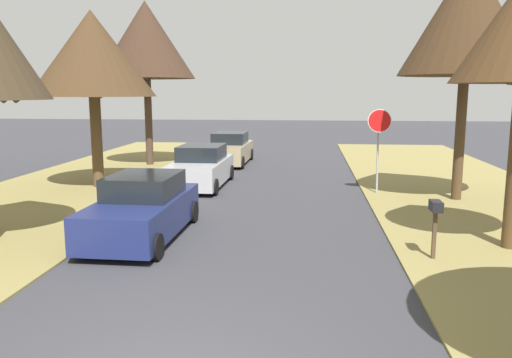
{
  "coord_description": "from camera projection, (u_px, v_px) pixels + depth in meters",
  "views": [
    {
      "loc": [
        1.6,
        -5.42,
        3.62
      ],
      "look_at": [
        0.37,
        6.62,
        1.54
      ],
      "focal_mm": 35.94,
      "sensor_mm": 36.0,
      "label": 1
    }
  ],
  "objects": [
    {
      "name": "curbside_mailbox",
      "position": [
        436.0,
        213.0,
        10.92
      ],
      "size": [
        0.22,
        0.44,
        1.27
      ],
      "color": "brown",
      "rests_on": "grass_verge_right"
    },
    {
      "name": "parked_sedan_navy",
      "position": [
        143.0,
        209.0,
        12.75
      ],
      "size": [
        2.01,
        4.43,
        1.57
      ],
      "color": "navy",
      "rests_on": "ground"
    },
    {
      "name": "parked_sedan_silver",
      "position": [
        201.0,
        168.0,
        19.67
      ],
      "size": [
        2.01,
        4.43,
        1.57
      ],
      "color": "#BCBCC1",
      "rests_on": "ground"
    },
    {
      "name": "parked_sedan_tan",
      "position": [
        230.0,
        149.0,
        25.84
      ],
      "size": [
        2.01,
        4.43,
        1.57
      ],
      "color": "tan",
      "rests_on": "ground"
    },
    {
      "name": "street_tree_left_mid_b",
      "position": [
        92.0,
        54.0,
        18.71
      ],
      "size": [
        4.57,
        4.57,
        6.49
      ],
      "color": "brown",
      "rests_on": "grass_verge_left"
    },
    {
      "name": "street_tree_right_mid_b",
      "position": [
        468.0,
        16.0,
        16.2
      ],
      "size": [
        4.24,
        4.24,
        7.8
      ],
      "color": "#4C3823",
      "rests_on": "grass_verge_right"
    },
    {
      "name": "street_tree_left_far",
      "position": [
        146.0,
        40.0,
        24.42
      ],
      "size": [
        4.63,
        4.63,
        7.8
      ],
      "color": "#4C372A",
      "rests_on": "grass_verge_left"
    },
    {
      "name": "stop_sign_far",
      "position": [
        379.0,
        133.0,
        17.91
      ],
      "size": [
        0.81,
        0.38,
        2.96
      ],
      "color": "#9EA0A5",
      "rests_on": "grass_verge_right"
    }
  ]
}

